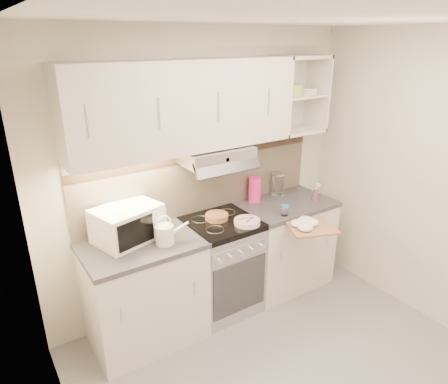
% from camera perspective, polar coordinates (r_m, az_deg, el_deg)
% --- Properties ---
extents(ground, '(3.00, 3.00, 0.00)m').
position_cam_1_polar(ground, '(3.34, 11.11, -25.21)').
color(ground, gray).
rests_on(ground, ground).
extents(room_shell, '(3.04, 2.84, 2.52)m').
position_cam_1_polar(room_shell, '(2.70, 8.16, 4.35)').
color(room_shell, beige).
rests_on(room_shell, ground).
extents(base_cabinet_left, '(0.90, 0.60, 0.86)m').
position_cam_1_polar(base_cabinet_left, '(3.45, -11.22, -14.10)').
color(base_cabinet_left, silver).
rests_on(base_cabinet_left, ground).
extents(worktop_left, '(0.92, 0.62, 0.04)m').
position_cam_1_polar(worktop_left, '(3.21, -11.79, -7.52)').
color(worktop_left, '#47474C').
rests_on(worktop_left, base_cabinet_left).
extents(base_cabinet_right, '(0.90, 0.60, 0.86)m').
position_cam_1_polar(base_cabinet_right, '(4.13, 8.43, -7.51)').
color(base_cabinet_right, silver).
rests_on(base_cabinet_right, ground).
extents(worktop_right, '(0.92, 0.62, 0.04)m').
position_cam_1_polar(worktop_right, '(3.94, 8.78, -1.75)').
color(worktop_right, '#47474C').
rests_on(worktop_right, base_cabinet_right).
extents(electric_range, '(0.60, 0.60, 0.90)m').
position_cam_1_polar(electric_range, '(3.72, -0.39, -10.38)').
color(electric_range, '#B7B7BC').
rests_on(electric_range, ground).
extents(microwave, '(0.57, 0.48, 0.28)m').
position_cam_1_polar(microwave, '(3.22, -13.63, -4.41)').
color(microwave, white).
rests_on(microwave, worktop_left).
extents(watering_can, '(0.28, 0.14, 0.24)m').
position_cam_1_polar(watering_can, '(3.13, -8.33, -5.89)').
color(watering_can, white).
rests_on(watering_can, worktop_left).
extents(plate_stack, '(0.23, 0.23, 0.05)m').
position_cam_1_polar(plate_stack, '(3.44, 3.32, -4.27)').
color(plate_stack, white).
rests_on(plate_stack, electric_range).
extents(bread_loaf, '(0.20, 0.20, 0.05)m').
position_cam_1_polar(bread_loaf, '(3.52, -1.05, -3.53)').
color(bread_loaf, olive).
rests_on(bread_loaf, electric_range).
extents(pink_pitcher, '(0.13, 0.12, 0.24)m').
position_cam_1_polar(pink_pitcher, '(3.89, 4.42, 0.38)').
color(pink_pitcher, '#F22788').
rests_on(pink_pitcher, worktop_right).
extents(glass_jar, '(0.12, 0.12, 0.24)m').
position_cam_1_polar(glass_jar, '(4.06, 7.69, 1.16)').
color(glass_jar, white).
rests_on(glass_jar, worktop_right).
extents(spice_jar, '(0.07, 0.07, 0.10)m').
position_cam_1_polar(spice_jar, '(3.63, 8.64, -2.58)').
color(spice_jar, white).
rests_on(spice_jar, worktop_right).
extents(spray_bottle, '(0.07, 0.07, 0.19)m').
position_cam_1_polar(spray_bottle, '(4.01, 12.95, -0.18)').
color(spray_bottle, pink).
rests_on(spray_bottle, worktop_right).
extents(cutting_board, '(0.49, 0.47, 0.02)m').
position_cam_1_polar(cutting_board, '(3.54, 12.33, -4.89)').
color(cutting_board, tan).
rests_on(cutting_board, base_cabinet_right).
extents(dish_towel, '(0.37, 0.35, 0.08)m').
position_cam_1_polar(dish_towel, '(3.52, 11.75, -4.10)').
color(dish_towel, white).
rests_on(dish_towel, cutting_board).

